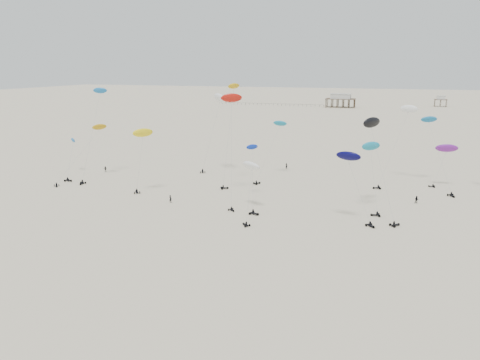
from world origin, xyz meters
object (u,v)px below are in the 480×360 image
(pavilion_small, at_px, (441,102))
(rig_0, at_px, (89,141))
(rig_4, at_px, (353,169))
(pavilion_main, at_px, (340,102))
(spectator_0, at_px, (171,203))
(rig_9, at_px, (402,127))

(pavilion_small, relative_size, rig_0, 0.46)
(pavilion_small, xyz_separation_m, rig_4, (-37.68, -290.47, 7.00))
(pavilion_main, bearing_deg, rig_4, -82.93)
(spectator_0, bearing_deg, pavilion_small, -82.43)
(rig_0, bearing_deg, pavilion_small, -148.80)
(rig_0, bearing_deg, pavilion_main, -136.19)
(rig_0, relative_size, spectator_0, 9.42)
(rig_4, bearing_deg, pavilion_main, -124.12)
(rig_4, relative_size, rig_9, 0.64)
(pavilion_main, bearing_deg, spectator_0, -91.56)
(rig_9, bearing_deg, rig_4, 152.68)
(rig_0, xyz_separation_m, rig_9, (79.35, 21.79, 4.30))
(rig_9, bearing_deg, pavilion_small, -20.67)
(rig_0, height_order, rig_4, rig_0)
(pavilion_small, bearing_deg, rig_0, -111.49)
(pavilion_main, relative_size, pavilion_small, 2.33)
(pavilion_small, height_order, spectator_0, pavilion_small)
(pavilion_small, height_order, rig_9, rig_9)
(pavilion_main, distance_m, rig_9, 227.39)
(pavilion_main, bearing_deg, pavilion_small, 23.20)
(pavilion_main, relative_size, spectator_0, 10.14)
(pavilion_small, xyz_separation_m, spectator_0, (-77.09, -289.99, -3.49))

